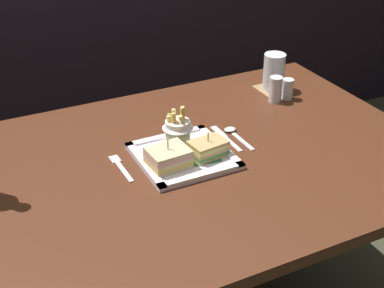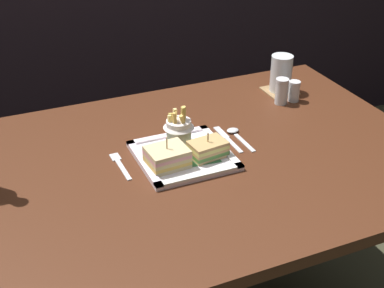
% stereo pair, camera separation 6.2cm
% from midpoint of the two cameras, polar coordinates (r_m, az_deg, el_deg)
% --- Properties ---
extents(dining_table, '(1.24, 0.88, 0.74)m').
position_cam_midpoint_polar(dining_table, '(1.51, -0.31, -5.58)').
color(dining_table, '#4A2515').
rests_on(dining_table, ground_plane).
extents(square_plate, '(0.24, 0.24, 0.02)m').
position_cam_midpoint_polar(square_plate, '(1.43, -2.17, -1.29)').
color(square_plate, white).
rests_on(square_plate, dining_table).
extents(sandwich_half_left, '(0.11, 0.09, 0.08)m').
position_cam_midpoint_polar(sandwich_half_left, '(1.37, -3.81, -1.45)').
color(sandwich_half_left, '#D1B98A').
rests_on(sandwich_half_left, square_plate).
extents(sandwich_half_right, '(0.10, 0.08, 0.07)m').
position_cam_midpoint_polar(sandwich_half_right, '(1.41, 0.41, -0.49)').
color(sandwich_half_right, tan).
rests_on(sandwich_half_right, square_plate).
extents(fries_cup, '(0.08, 0.08, 0.12)m').
position_cam_midpoint_polar(fries_cup, '(1.45, -2.74, 1.66)').
color(fries_cup, white).
rests_on(fries_cup, square_plate).
extents(drink_coaster, '(0.10, 0.10, 0.00)m').
position_cam_midpoint_polar(drink_coaster, '(1.83, 7.48, 5.73)').
color(drink_coaster, '#97734A').
rests_on(drink_coaster, dining_table).
extents(water_glass, '(0.07, 0.07, 0.12)m').
position_cam_midpoint_polar(water_glass, '(1.81, 7.59, 7.26)').
color(water_glass, silver).
rests_on(water_glass, dining_table).
extents(fork, '(0.02, 0.14, 0.00)m').
position_cam_midpoint_polar(fork, '(1.41, -8.78, -2.36)').
color(fork, silver).
rests_on(fork, dining_table).
extents(knife, '(0.02, 0.16, 0.00)m').
position_cam_midpoint_polar(knife, '(1.52, 2.31, 0.70)').
color(knife, silver).
rests_on(knife, dining_table).
extents(spoon, '(0.04, 0.14, 0.01)m').
position_cam_midpoint_polar(spoon, '(1.54, 3.23, 1.18)').
color(spoon, silver).
rests_on(spoon, dining_table).
extents(salt_shaker, '(0.04, 0.04, 0.08)m').
position_cam_midpoint_polar(salt_shaker, '(1.73, 7.72, 5.53)').
color(salt_shaker, silver).
rests_on(salt_shaker, dining_table).
extents(pepper_shaker, '(0.04, 0.04, 0.07)m').
position_cam_midpoint_polar(pepper_shaker, '(1.76, 8.98, 5.58)').
color(pepper_shaker, silver).
rests_on(pepper_shaker, dining_table).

